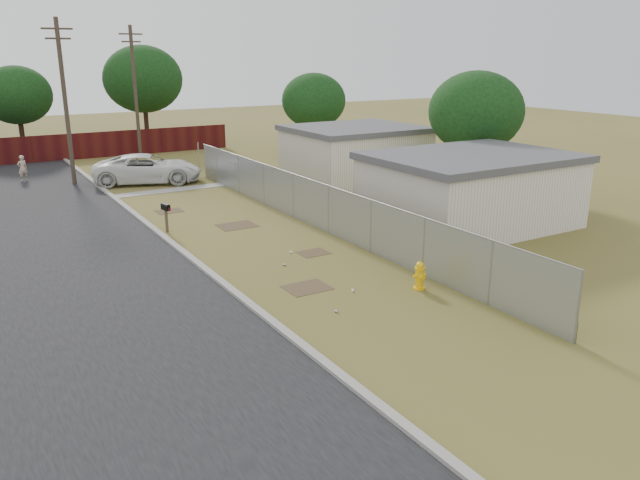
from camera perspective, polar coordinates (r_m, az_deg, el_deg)
ground at (r=24.44m, az=-5.42°, el=-0.39°), size 120.00×120.00×0.00m
street at (r=30.20m, az=-23.94°, el=1.58°), size 15.10×60.00×0.12m
chainlink_fence at (r=26.51m, az=-0.35°, el=2.84°), size 0.10×27.06×2.02m
privacy_fence at (r=46.71m, az=-26.04°, el=7.35°), size 30.00×0.12×1.80m
utility_poles at (r=42.33m, az=-22.90°, el=12.12°), size 12.60×8.24×9.00m
houses at (r=31.74m, az=8.00°, el=6.41°), size 9.30×17.24×3.10m
horizon_trees at (r=46.03m, az=-17.81°, el=12.81°), size 33.32×31.94×7.78m
fire_hydrant at (r=19.89m, az=9.10°, el=-3.25°), size 0.44×0.45×0.95m
mailbox at (r=26.48m, az=-13.92°, el=2.71°), size 0.28×0.54×1.23m
pickup_truck at (r=37.14m, az=-15.50°, el=6.31°), size 6.54×4.62×1.66m
pedestrian at (r=40.23m, az=-25.56°, el=5.94°), size 0.63×0.52×1.51m
scattered_litter at (r=20.68m, az=-0.59°, el=-3.43°), size 1.65×5.68×0.07m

